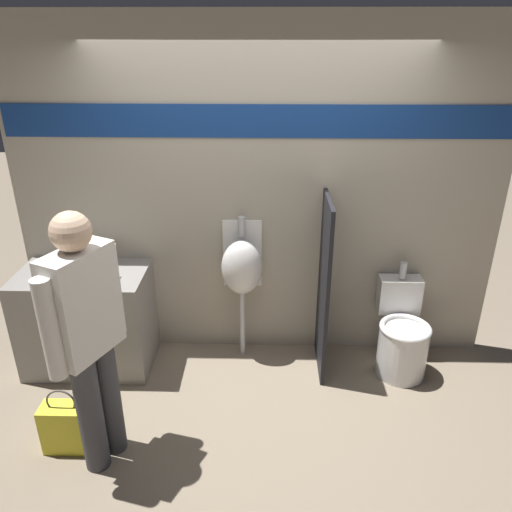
{
  "coord_description": "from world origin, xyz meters",
  "views": [
    {
      "loc": [
        0.09,
        -3.15,
        2.57
      ],
      "look_at": [
        0.0,
        0.17,
        1.05
      ],
      "focal_mm": 35.0,
      "sensor_mm": 36.0,
      "label": 1
    }
  ],
  "objects_px": {
    "urinal_near_counter": "(242,267)",
    "sink_basin": "(88,264)",
    "cell_phone": "(114,280)",
    "toilet": "(402,338)",
    "person_in_vest": "(88,335)",
    "shopping_bag": "(66,427)"
  },
  "relations": [
    {
      "from": "person_in_vest",
      "to": "sink_basin",
      "type": "bearing_deg",
      "value": 43.39
    },
    {
      "from": "sink_basin",
      "to": "shopping_bag",
      "type": "xyz_separation_m",
      "value": [
        0.08,
        -1.0,
        -0.71
      ]
    },
    {
      "from": "cell_phone",
      "to": "urinal_near_counter",
      "type": "distance_m",
      "value": 0.99
    },
    {
      "from": "cell_phone",
      "to": "person_in_vest",
      "type": "height_order",
      "value": "person_in_vest"
    },
    {
      "from": "toilet",
      "to": "shopping_bag",
      "type": "height_order",
      "value": "toilet"
    },
    {
      "from": "sink_basin",
      "to": "cell_phone",
      "type": "xyz_separation_m",
      "value": [
        0.25,
        -0.18,
        -0.05
      ]
    },
    {
      "from": "cell_phone",
      "to": "toilet",
      "type": "bearing_deg",
      "value": 2.38
    },
    {
      "from": "sink_basin",
      "to": "toilet",
      "type": "bearing_deg",
      "value": -1.96
    },
    {
      "from": "sink_basin",
      "to": "cell_phone",
      "type": "distance_m",
      "value": 0.31
    },
    {
      "from": "urinal_near_counter",
      "to": "sink_basin",
      "type": "bearing_deg",
      "value": -174.38
    },
    {
      "from": "urinal_near_counter",
      "to": "person_in_vest",
      "type": "bearing_deg",
      "value": -125.41
    },
    {
      "from": "sink_basin",
      "to": "person_in_vest",
      "type": "bearing_deg",
      "value": -71.29
    },
    {
      "from": "cell_phone",
      "to": "person_in_vest",
      "type": "xyz_separation_m",
      "value": [
        0.11,
        -0.88,
        0.1
      ]
    },
    {
      "from": "sink_basin",
      "to": "person_in_vest",
      "type": "height_order",
      "value": "person_in_vest"
    },
    {
      "from": "sink_basin",
      "to": "urinal_near_counter",
      "type": "xyz_separation_m",
      "value": [
        1.2,
        0.12,
        -0.07
      ]
    },
    {
      "from": "cell_phone",
      "to": "urinal_near_counter",
      "type": "xyz_separation_m",
      "value": [
        0.95,
        0.3,
        -0.02
      ]
    },
    {
      "from": "toilet",
      "to": "person_in_vest",
      "type": "xyz_separation_m",
      "value": [
        -2.13,
        -0.98,
        0.64
      ]
    },
    {
      "from": "sink_basin",
      "to": "urinal_near_counter",
      "type": "distance_m",
      "value": 1.21
    },
    {
      "from": "toilet",
      "to": "cell_phone",
      "type": "bearing_deg",
      "value": -177.62
    },
    {
      "from": "person_in_vest",
      "to": "shopping_bag",
      "type": "relative_size",
      "value": 3.57
    },
    {
      "from": "person_in_vest",
      "to": "urinal_near_counter",
      "type": "bearing_deg",
      "value": -10.74
    },
    {
      "from": "shopping_bag",
      "to": "sink_basin",
      "type": "bearing_deg",
      "value": 94.77
    }
  ]
}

